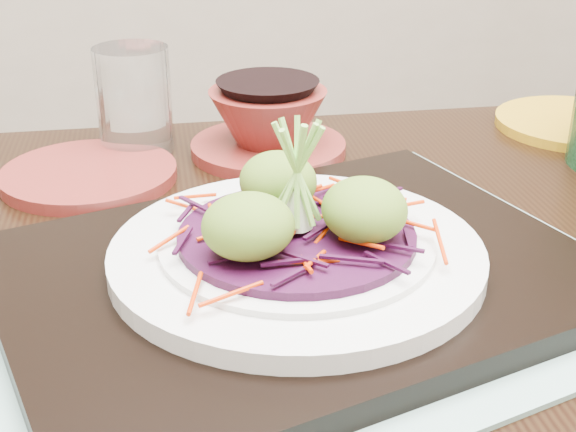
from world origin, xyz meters
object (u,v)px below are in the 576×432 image
object	(u,v)px
dining_table	(331,370)
water_glass	(134,100)
white_plate	(297,253)
terracotta_bowl_set	(268,126)
yellow_plate	(576,123)
serving_tray	(297,275)
terracotta_side_plate	(89,174)

from	to	relation	value
dining_table	water_glass	world-z (taller)	water_glass
white_plate	terracotta_bowl_set	distance (m)	0.28
white_plate	yellow_plate	size ratio (longest dim) A/B	1.49
serving_tray	terracotta_bowl_set	xyz separation A→B (m)	(0.06, 0.28, 0.02)
terracotta_side_plate	water_glass	bearing A→B (deg)	50.32
serving_tray	water_glass	size ratio (longest dim) A/B	3.77
dining_table	water_glass	distance (m)	0.36
white_plate	yellow_plate	world-z (taller)	white_plate
serving_tray	yellow_plate	xyz separation A→B (m)	(0.42, 0.25, -0.01)
dining_table	white_plate	bearing A→B (deg)	-144.61
serving_tray	white_plate	world-z (taller)	white_plate
white_plate	yellow_plate	distance (m)	0.49
yellow_plate	terracotta_side_plate	bearing A→B (deg)	178.49
dining_table	yellow_plate	bearing A→B (deg)	39.16
water_glass	terracotta_bowl_set	bearing A→B (deg)	-22.38
serving_tray	yellow_plate	size ratio (longest dim) A/B	2.30
dining_table	serving_tray	bearing A→B (deg)	-144.61
yellow_plate	dining_table	bearing A→B (deg)	-149.32
white_plate	terracotta_bowl_set	size ratio (longest dim) A/B	1.27
terracotta_side_plate	terracotta_bowl_set	size ratio (longest dim) A/B	0.80
serving_tray	terracotta_side_plate	xyz separation A→B (m)	(-0.12, 0.26, -0.01)
serving_tray	yellow_plate	bearing A→B (deg)	20.84
water_glass	terracotta_side_plate	bearing A→B (deg)	-129.68
terracotta_bowl_set	serving_tray	bearing A→B (deg)	-102.68
dining_table	terracotta_side_plate	bearing A→B (deg)	131.92
dining_table	white_plate	world-z (taller)	white_plate
terracotta_bowl_set	yellow_plate	bearing A→B (deg)	-4.90
dining_table	terracotta_bowl_set	size ratio (longest dim) A/B	5.75
serving_tray	white_plate	distance (m)	0.02
water_glass	yellow_plate	xyz separation A→B (m)	(0.49, -0.08, -0.05)
white_plate	terracotta_side_plate	distance (m)	0.29
serving_tray	water_glass	world-z (taller)	water_glass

